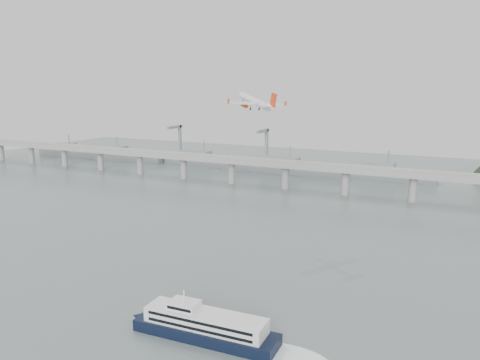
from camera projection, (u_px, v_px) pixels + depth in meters
The scene contains 5 objects.
ground at pixel (183, 285), 199.95m from camera, with size 900.00×900.00×0.00m, color slate.
bridge at pixel (319, 171), 372.67m from camera, with size 800.00×22.00×23.90m.
distant_fleet at pixel (197, 160), 499.28m from camera, with size 453.00×60.90×40.00m.
ferry at pixel (205, 326), 157.13m from camera, with size 83.34×16.73×15.71m.
airliner at pixel (256, 102), 256.40m from camera, with size 35.61×33.61×11.44m.
Camera 1 is at (105.13, -156.87, 83.30)m, focal length 35.00 mm.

